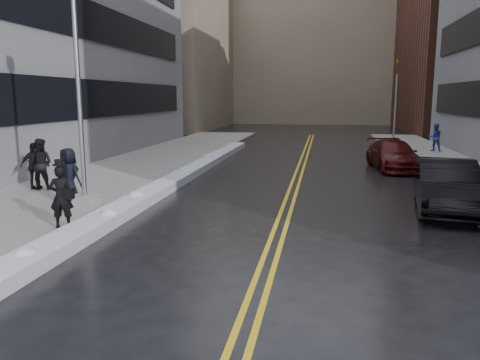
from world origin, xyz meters
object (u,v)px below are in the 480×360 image
at_px(pedestrian_east, 435,137).
at_px(car_black, 446,186).
at_px(pedestrian_b, 40,164).
at_px(car_maroon, 393,155).
at_px(fire_hydrant, 453,171).
at_px(pedestrian_c, 69,176).
at_px(pedestrian_fedora, 61,197).
at_px(pedestrian_d, 35,166).
at_px(traffic_signal, 396,100).
at_px(lamppost, 81,134).

height_order(pedestrian_east, car_black, pedestrian_east).
bearing_deg(pedestrian_b, car_black, 167.16).
xyz_separation_m(car_black, car_maroon, (-0.39, 8.86, -0.10)).
distance_m(fire_hydrant, pedestrian_c, 15.11).
height_order(pedestrian_fedora, pedestrian_c, pedestrian_c).
distance_m(pedestrian_b, pedestrian_d, 0.20).
relative_size(fire_hydrant, car_maroon, 0.15).
distance_m(fire_hydrant, pedestrian_east, 11.49).
bearing_deg(pedestrian_c, pedestrian_d, -23.37).
relative_size(traffic_signal, car_black, 1.21).
xyz_separation_m(pedestrian_fedora, pedestrian_b, (-3.69, 4.75, 0.12)).
bearing_deg(fire_hydrant, traffic_signal, 92.05).
bearing_deg(pedestrian_c, car_maroon, -122.18).
xyz_separation_m(pedestrian_c, car_maroon, (11.59, 10.61, -0.35)).
xyz_separation_m(pedestrian_b, car_black, (14.39, -0.38, -0.29)).
bearing_deg(car_maroon, pedestrian_b, -155.05).
height_order(lamppost, pedestrian_c, lamppost).
distance_m(traffic_signal, car_maroon, 10.63).
distance_m(pedestrian_b, car_maroon, 16.37).
bearing_deg(pedestrian_d, pedestrian_c, 123.16).
xyz_separation_m(lamppost, car_maroon, (10.41, 11.81, -1.81)).
distance_m(pedestrian_b, pedestrian_east, 23.79).
xyz_separation_m(pedestrian_east, car_maroon, (-3.59, -7.55, -0.31)).
height_order(lamppost, pedestrian_b, lamppost).
bearing_deg(pedestrian_d, car_black, 160.65).
xyz_separation_m(fire_hydrant, pedestrian_east, (1.70, 11.35, 0.48)).
relative_size(traffic_signal, pedestrian_east, 3.41).
relative_size(pedestrian_fedora, car_maroon, 0.34).
xyz_separation_m(lamppost, pedestrian_b, (-3.59, 3.33, -1.42)).
height_order(pedestrian_d, car_black, pedestrian_d).
relative_size(traffic_signal, pedestrian_d, 3.38).
height_order(fire_hydrant, pedestrian_b, pedestrian_b).
bearing_deg(car_maroon, car_black, -93.70).
bearing_deg(lamppost, pedestrian_b, 137.14).
xyz_separation_m(traffic_signal, pedestrian_fedora, (-11.70, -23.42, -2.41)).
height_order(lamppost, car_maroon, lamppost).
distance_m(pedestrian_c, pedestrian_east, 23.67).
bearing_deg(lamppost, pedestrian_fedora, -85.96).
bearing_deg(pedestrian_fedora, car_black, -173.63).
xyz_separation_m(fire_hydrant, pedestrian_fedora, (-12.20, -9.42, 0.44)).
bearing_deg(pedestrian_c, lamppost, 150.16).
distance_m(lamppost, pedestrian_east, 23.93).
xyz_separation_m(pedestrian_b, pedestrian_d, (-0.17, -0.07, -0.07)).
bearing_deg(car_black, pedestrian_b, -173.91).
height_order(lamppost, pedestrian_east, lamppost).
distance_m(lamppost, car_maroon, 15.84).
xyz_separation_m(pedestrian_d, pedestrian_east, (17.76, 16.09, -0.01)).
height_order(pedestrian_c, car_maroon, pedestrian_c).
relative_size(pedestrian_fedora, pedestrian_c, 0.92).
xyz_separation_m(lamppost, pedestrian_c, (-1.18, 1.19, -1.46)).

